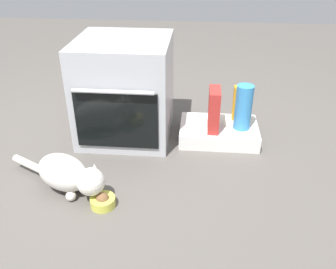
{
  "coord_description": "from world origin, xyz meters",
  "views": [
    {
      "loc": [
        0.44,
        -1.72,
        1.26
      ],
      "look_at": [
        0.28,
        0.04,
        0.25
      ],
      "focal_mm": 38.79,
      "sensor_mm": 36.0,
      "label": 1
    }
  ],
  "objects_px": {
    "oven": "(125,89)",
    "cat": "(68,174)",
    "pantry_cabinet": "(219,132)",
    "cereal_box": "(214,110)",
    "water_bottle": "(243,107)",
    "juice_carton": "(240,103)",
    "food_bowl": "(103,201)"
  },
  "relations": [
    {
      "from": "oven",
      "to": "cat",
      "type": "distance_m",
      "value": 0.73
    },
    {
      "from": "pantry_cabinet",
      "to": "cereal_box",
      "type": "height_order",
      "value": "cereal_box"
    },
    {
      "from": "cereal_box",
      "to": "cat",
      "type": "bearing_deg",
      "value": -142.67
    },
    {
      "from": "water_bottle",
      "to": "juice_carton",
      "type": "xyz_separation_m",
      "value": [
        -0.01,
        0.13,
        -0.03
      ]
    },
    {
      "from": "pantry_cabinet",
      "to": "food_bowl",
      "type": "distance_m",
      "value": 0.98
    },
    {
      "from": "water_bottle",
      "to": "cereal_box",
      "type": "relative_size",
      "value": 1.07
    },
    {
      "from": "oven",
      "to": "cereal_box",
      "type": "relative_size",
      "value": 2.36
    },
    {
      "from": "cereal_box",
      "to": "juice_carton",
      "type": "relative_size",
      "value": 1.17
    },
    {
      "from": "juice_carton",
      "to": "water_bottle",
      "type": "bearing_deg",
      "value": -85.39
    },
    {
      "from": "cereal_box",
      "to": "oven",
      "type": "bearing_deg",
      "value": 172.51
    },
    {
      "from": "cat",
      "to": "juice_carton",
      "type": "height_order",
      "value": "juice_carton"
    },
    {
      "from": "food_bowl",
      "to": "juice_carton",
      "type": "distance_m",
      "value": 1.16
    },
    {
      "from": "pantry_cabinet",
      "to": "water_bottle",
      "type": "relative_size",
      "value": 1.74
    },
    {
      "from": "oven",
      "to": "cereal_box",
      "type": "xyz_separation_m",
      "value": [
        0.59,
        -0.08,
        -0.09
      ]
    },
    {
      "from": "oven",
      "to": "pantry_cabinet",
      "type": "height_order",
      "value": "oven"
    },
    {
      "from": "pantry_cabinet",
      "to": "juice_carton",
      "type": "relative_size",
      "value": 2.17
    },
    {
      "from": "oven",
      "to": "juice_carton",
      "type": "bearing_deg",
      "value": 6.15
    },
    {
      "from": "cereal_box",
      "to": "food_bowl",
      "type": "bearing_deg",
      "value": -129.37
    },
    {
      "from": "food_bowl",
      "to": "cereal_box",
      "type": "relative_size",
      "value": 0.47
    },
    {
      "from": "pantry_cabinet",
      "to": "cat",
      "type": "relative_size",
      "value": 0.84
    },
    {
      "from": "pantry_cabinet",
      "to": "cereal_box",
      "type": "xyz_separation_m",
      "value": [
        -0.04,
        -0.05,
        0.19
      ]
    },
    {
      "from": "oven",
      "to": "cat",
      "type": "bearing_deg",
      "value": -105.91
    },
    {
      "from": "cat",
      "to": "juice_carton",
      "type": "xyz_separation_m",
      "value": [
        0.96,
        0.76,
        0.11
      ]
    },
    {
      "from": "food_bowl",
      "to": "cat",
      "type": "height_order",
      "value": "cat"
    },
    {
      "from": "cat",
      "to": "oven",
      "type": "bearing_deg",
      "value": 100.31
    },
    {
      "from": "cereal_box",
      "to": "juice_carton",
      "type": "distance_m",
      "value": 0.24
    },
    {
      "from": "water_bottle",
      "to": "cereal_box",
      "type": "distance_m",
      "value": 0.19
    },
    {
      "from": "oven",
      "to": "cat",
      "type": "xyz_separation_m",
      "value": [
        -0.19,
        -0.67,
        -0.22
      ]
    },
    {
      "from": "cat",
      "to": "water_bottle",
      "type": "xyz_separation_m",
      "value": [
        0.97,
        0.63,
        0.14
      ]
    },
    {
      "from": "pantry_cabinet",
      "to": "food_bowl",
      "type": "bearing_deg",
      "value": -129.36
    },
    {
      "from": "food_bowl",
      "to": "water_bottle",
      "type": "distance_m",
      "value": 1.08
    },
    {
      "from": "oven",
      "to": "water_bottle",
      "type": "xyz_separation_m",
      "value": [
        0.78,
        -0.05,
        -0.08
      ]
    }
  ]
}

